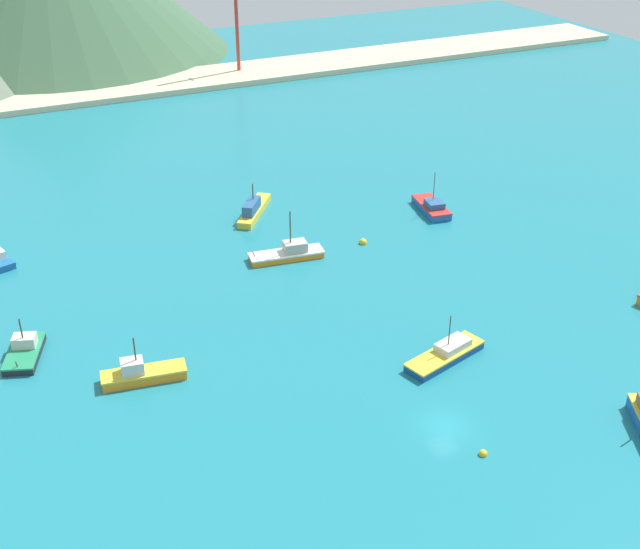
% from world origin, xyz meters
% --- Properties ---
extents(ground, '(260.00, 280.00, 0.50)m').
position_xyz_m(ground, '(0.00, 30.00, -0.25)').
color(ground, teal).
extents(fishing_boat_0, '(10.14, 5.37, 5.31)m').
position_xyz_m(fishing_boat_0, '(6.10, 9.22, 0.67)').
color(fishing_boat_0, '#14478C').
rests_on(fishing_boat_0, ground).
extents(fishing_boat_1, '(4.33, 8.36, 6.25)m').
position_xyz_m(fishing_boat_1, '(24.70, 41.74, 0.74)').
color(fishing_boat_1, '#1E5BA8').
rests_on(fishing_boat_1, ground).
extents(fishing_boat_5, '(5.40, 7.72, 4.46)m').
position_xyz_m(fishing_boat_5, '(-34.01, 28.73, 0.68)').
color(fishing_boat_5, '#232328').
rests_on(fishing_boat_5, ground).
extents(fishing_boat_6, '(8.81, 3.74, 5.21)m').
position_xyz_m(fishing_boat_6, '(-23.86, 19.22, 0.84)').
color(fishing_boat_6, orange).
rests_on(fishing_boat_6, ground).
extents(fishing_boat_7, '(8.22, 9.89, 4.83)m').
position_xyz_m(fishing_boat_7, '(0.87, 51.67, 0.93)').
color(fishing_boat_7, gold).
rests_on(fishing_boat_7, ground).
extents(fishing_boat_8, '(9.98, 4.10, 6.64)m').
position_xyz_m(fishing_boat_8, '(0.12, 37.29, 0.76)').
color(fishing_boat_8, orange).
rests_on(fishing_boat_8, ground).
extents(buoy_0, '(0.78, 0.78, 0.78)m').
position_xyz_m(buoy_0, '(0.88, -4.88, 0.14)').
color(buoy_0, gold).
rests_on(buoy_0, ground).
extents(buoy_1, '(1.04, 1.04, 1.04)m').
position_xyz_m(buoy_1, '(10.86, 36.91, 0.18)').
color(buoy_1, gold).
rests_on(buoy_1, ground).
extents(beach_strip, '(247.00, 16.06, 1.20)m').
position_xyz_m(beach_strip, '(0.00, 121.44, 0.60)').
color(beach_strip, beige).
rests_on(beach_strip, ground).
extents(radio_tower, '(3.04, 2.43, 30.43)m').
position_xyz_m(radio_tower, '(24.91, 122.39, 15.52)').
color(radio_tower, '#B7332D').
rests_on(radio_tower, ground).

